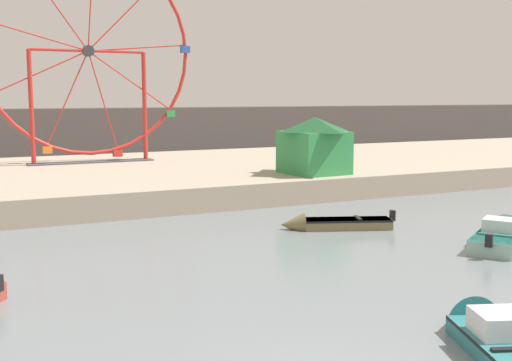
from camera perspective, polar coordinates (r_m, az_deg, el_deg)
quay_promenade at (r=37.74m, az=-16.77°, el=-0.07°), size 110.00×19.40×1.22m
distant_town_skyline at (r=56.39m, az=-19.87°, el=3.89°), size 140.00×3.00×4.40m
motorboat_olive_wood at (r=26.37m, az=6.65°, el=-3.87°), size 4.68×2.59×1.02m
motorboat_teal_painted at (r=15.23m, az=20.44°, el=-12.83°), size 2.80×4.55×1.35m
motorboat_seafoam at (r=25.28m, az=21.30°, el=-4.60°), size 4.43×3.63×1.45m
ferris_wheel_red_frame at (r=41.73m, az=-14.89°, el=10.94°), size 13.25×1.20×13.59m
carnival_booth_green_kiosk at (r=34.84m, az=5.27°, el=3.28°), size 3.55×3.74×3.10m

